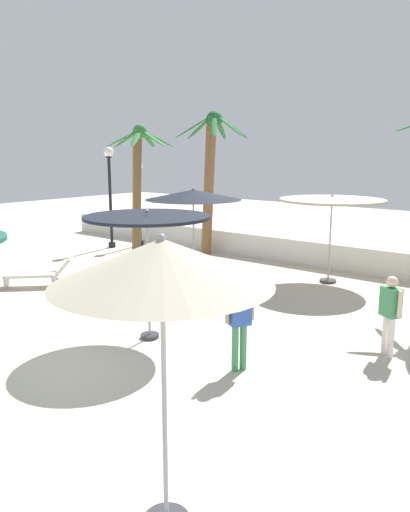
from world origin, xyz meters
TOP-DOWN VIEW (x-y plane):
  - ground_plane at (0.00, 0.00)m, footprint 56.00×56.00m
  - boundary_wall at (0.00, 9.52)m, footprint 25.20×0.30m
  - patio_umbrella_0 at (0.96, 7.90)m, footprint 2.99×2.99m
  - patio_umbrella_1 at (4.05, -2.28)m, footprint 2.10×2.10m
  - patio_umbrella_2 at (0.11, 1.38)m, footprint 2.50×2.50m
  - patio_umbrella_5 at (-1.93, 5.19)m, footprint 2.71×2.71m
  - palm_tree_2 at (-5.26, 6.24)m, footprint 2.33×2.22m
  - palm_tree_3 at (-4.27, 8.91)m, footprint 2.95×2.70m
  - lamp_post_0 at (-8.25, 7.54)m, footprint 0.39×0.39m
  - lamp_post_1 at (-7.65, 8.53)m, footprint 0.35×0.35m
  - lounge_chair_0 at (-5.22, 2.27)m, footprint 1.71×1.74m
  - guest_0 at (4.25, 3.55)m, footprint 0.49×0.39m
  - guest_1 at (2.45, 1.26)m, footprint 0.38×0.51m

SIDE VIEW (x-z plane):
  - ground_plane at x=0.00m, z-range 0.00..0.00m
  - lounge_chair_0 at x=-5.22m, z-range -0.04..0.80m
  - boundary_wall at x=0.00m, z-range 0.00..0.85m
  - guest_0 at x=4.25m, z-range 0.15..1.70m
  - guest_1 at x=2.45m, z-range 0.18..1.84m
  - lamp_post_1 at x=-7.65m, z-range 0.36..3.73m
  - patio_umbrella_0 at x=0.96m, z-range 1.04..3.62m
  - patio_umbrella_2 at x=0.11m, z-range 1.09..3.76m
  - lamp_post_0 at x=-8.25m, z-range 0.55..4.51m
  - patio_umbrella_5 at x=-1.93m, z-range 1.17..3.97m
  - patio_umbrella_1 at x=4.05m, z-range 1.23..4.28m
  - palm_tree_2 at x=-5.26m, z-range 0.58..5.25m
  - palm_tree_3 at x=-4.27m, z-range 0.61..5.81m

